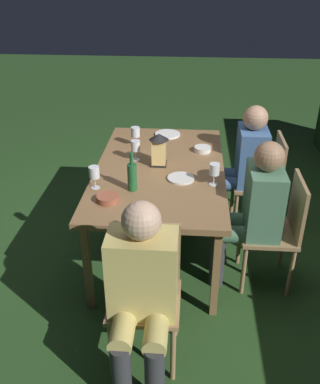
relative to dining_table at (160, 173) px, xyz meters
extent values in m
plane|color=#26471E|center=(0.00, 0.00, -0.70)|extent=(16.00, 16.00, 0.00)
cube|color=olive|center=(0.00, 0.00, 0.03)|extent=(1.74, 1.02, 0.04)
cube|color=olive|center=(-0.80, -0.44, -0.34)|extent=(0.05, 0.05, 0.70)
cube|color=olive|center=(0.80, -0.44, -0.34)|extent=(0.05, 0.05, 0.70)
cube|color=olive|center=(-0.80, 0.44, -0.34)|extent=(0.05, 0.05, 0.70)
cube|color=olive|center=(0.80, 0.44, -0.34)|extent=(0.05, 0.05, 0.70)
cube|color=#9E7A51|center=(-0.39, 0.83, -0.26)|extent=(0.42, 0.40, 0.03)
cube|color=#9E7A51|center=(-0.39, 1.02, -0.04)|extent=(0.40, 0.02, 0.42)
cylinder|color=#9E7A51|center=(-0.21, 0.66, -0.49)|extent=(0.03, 0.03, 0.42)
cylinder|color=#9E7A51|center=(-0.57, 0.66, -0.49)|extent=(0.03, 0.03, 0.42)
cylinder|color=#9E7A51|center=(-0.21, 1.00, -0.49)|extent=(0.03, 0.03, 0.42)
cylinder|color=#9E7A51|center=(-0.57, 1.00, -0.49)|extent=(0.03, 0.03, 0.42)
cube|color=#426699|center=(-0.39, 0.77, 0.00)|extent=(0.38, 0.24, 0.50)
sphere|color=tan|center=(-0.39, 0.77, 0.35)|extent=(0.21, 0.21, 0.21)
cylinder|color=#426699|center=(-0.30, 0.63, -0.23)|extent=(0.13, 0.36, 0.13)
cylinder|color=#426699|center=(-0.48, 0.63, -0.23)|extent=(0.13, 0.36, 0.13)
cylinder|color=#333338|center=(-0.30, 0.47, -0.47)|extent=(0.11, 0.11, 0.45)
cylinder|color=#333338|center=(-0.48, 0.47, -0.47)|extent=(0.11, 0.11, 0.45)
cube|color=#9E7A51|center=(1.19, 0.00, -0.26)|extent=(0.40, 0.42, 0.03)
cube|color=#9E7A51|center=(1.00, 0.00, -0.04)|extent=(0.03, 0.40, 0.42)
cylinder|color=#9E7A51|center=(1.36, 0.18, -0.49)|extent=(0.03, 0.03, 0.42)
cylinder|color=#9E7A51|center=(1.36, -0.18, -0.49)|extent=(0.03, 0.03, 0.42)
cylinder|color=#9E7A51|center=(1.02, 0.18, -0.49)|extent=(0.03, 0.03, 0.42)
cylinder|color=#9E7A51|center=(1.02, -0.18, -0.49)|extent=(0.03, 0.03, 0.42)
cube|color=tan|center=(1.25, 0.00, 0.00)|extent=(0.24, 0.38, 0.50)
sphere|color=#D1A889|center=(1.25, 0.00, 0.35)|extent=(0.21, 0.21, 0.21)
cylinder|color=tan|center=(1.39, 0.09, -0.23)|extent=(0.36, 0.13, 0.13)
cylinder|color=tan|center=(1.39, -0.09, -0.23)|extent=(0.36, 0.13, 0.13)
cylinder|color=#333338|center=(1.55, 0.09, -0.47)|extent=(0.11, 0.11, 0.45)
cylinder|color=#333338|center=(1.55, -0.09, -0.47)|extent=(0.11, 0.11, 0.45)
cube|color=#9E7A51|center=(0.39, 0.83, -0.26)|extent=(0.42, 0.40, 0.03)
cube|color=#9E7A51|center=(0.39, 1.02, -0.04)|extent=(0.40, 0.02, 0.42)
cylinder|color=#9E7A51|center=(0.57, 0.66, -0.49)|extent=(0.03, 0.03, 0.42)
cylinder|color=#9E7A51|center=(0.21, 0.66, -0.49)|extent=(0.03, 0.03, 0.42)
cylinder|color=#9E7A51|center=(0.57, 1.00, -0.49)|extent=(0.03, 0.03, 0.42)
cylinder|color=#9E7A51|center=(0.21, 1.00, -0.49)|extent=(0.03, 0.03, 0.42)
cube|color=#4C7A5B|center=(0.39, 0.77, 0.00)|extent=(0.38, 0.24, 0.50)
sphere|color=#997051|center=(0.39, 0.77, 0.35)|extent=(0.21, 0.21, 0.21)
cylinder|color=#4C7A5B|center=(0.48, 0.63, -0.23)|extent=(0.13, 0.36, 0.13)
cylinder|color=#4C7A5B|center=(0.30, 0.63, -0.23)|extent=(0.13, 0.36, 0.13)
cylinder|color=#333338|center=(0.48, 0.47, -0.47)|extent=(0.11, 0.11, 0.45)
cylinder|color=#333338|center=(0.30, 0.47, -0.47)|extent=(0.11, 0.11, 0.45)
cube|color=black|center=(-0.05, -0.01, 0.06)|extent=(0.12, 0.12, 0.01)
cube|color=#F9D17A|center=(-0.05, -0.01, 0.17)|extent=(0.11, 0.11, 0.20)
cone|color=black|center=(-0.05, -0.01, 0.29)|extent=(0.15, 0.15, 0.05)
cylinder|color=#1E5B2D|center=(0.39, -0.17, 0.15)|extent=(0.07, 0.07, 0.20)
cylinder|color=#1E5B2D|center=(0.39, -0.17, 0.30)|extent=(0.03, 0.03, 0.09)
cylinder|color=silver|center=(-0.44, -0.25, 0.05)|extent=(0.06, 0.06, 0.00)
cylinder|color=silver|center=(-0.44, -0.25, 0.10)|extent=(0.01, 0.01, 0.08)
cylinder|color=silver|center=(-0.44, -0.25, 0.18)|extent=(0.08, 0.08, 0.08)
cylinder|color=maroon|center=(-0.44, -0.25, 0.16)|extent=(0.07, 0.07, 0.03)
cylinder|color=silver|center=(-0.13, -0.21, 0.05)|extent=(0.06, 0.06, 0.00)
cylinder|color=silver|center=(-0.13, -0.21, 0.10)|extent=(0.01, 0.01, 0.08)
cylinder|color=silver|center=(-0.13, -0.21, 0.18)|extent=(0.08, 0.08, 0.08)
cylinder|color=maroon|center=(-0.13, -0.21, 0.16)|extent=(0.07, 0.07, 0.03)
cylinder|color=silver|center=(0.38, -0.44, 0.05)|extent=(0.06, 0.06, 0.00)
cylinder|color=silver|center=(0.38, -0.44, 0.10)|extent=(0.01, 0.01, 0.08)
cylinder|color=silver|center=(0.38, -0.44, 0.18)|extent=(0.08, 0.08, 0.08)
cylinder|color=maroon|center=(0.38, -0.44, 0.16)|extent=(0.07, 0.07, 0.03)
cylinder|color=silver|center=(0.26, 0.42, 0.05)|extent=(0.06, 0.06, 0.00)
cylinder|color=silver|center=(0.26, 0.42, 0.10)|extent=(0.01, 0.01, 0.08)
cylinder|color=silver|center=(0.26, 0.42, 0.18)|extent=(0.08, 0.08, 0.08)
cylinder|color=maroon|center=(0.26, 0.42, 0.16)|extent=(0.07, 0.07, 0.03)
cylinder|color=silver|center=(0.19, 0.17, 0.06)|extent=(0.20, 0.20, 0.01)
cylinder|color=white|center=(-0.71, 0.02, 0.06)|extent=(0.24, 0.24, 0.01)
cylinder|color=#9E5138|center=(0.56, -0.32, 0.08)|extent=(0.15, 0.15, 0.04)
cylinder|color=#424C1E|center=(0.56, -0.32, 0.08)|extent=(0.13, 0.13, 0.01)
cylinder|color=silver|center=(-0.35, 0.34, 0.07)|extent=(0.14, 0.14, 0.04)
cylinder|color=tan|center=(-0.35, 0.34, 0.08)|extent=(0.12, 0.12, 0.01)
camera|label=1|loc=(3.08, 0.24, 1.53)|focal=40.12mm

